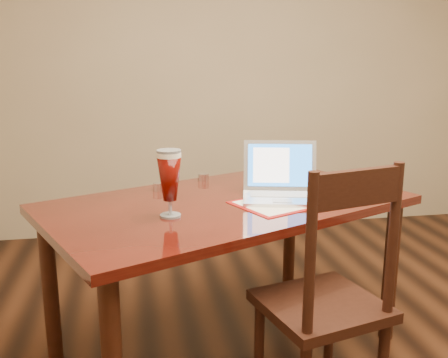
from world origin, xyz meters
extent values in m
cube|color=tan|center=(0.00, 2.50, 1.35)|extent=(4.50, 0.01, 2.70)
cube|color=#4B100A|center=(-0.51, 0.61, 0.77)|extent=(1.93, 1.56, 0.04)
cylinder|color=#32140C|center=(0.34, 0.56, 0.37)|extent=(0.07, 0.07, 0.75)
cylinder|color=#32140C|center=(-1.37, 0.66, 0.37)|extent=(0.07, 0.07, 0.75)
cylinder|color=#32140C|center=(0.02, 1.28, 0.37)|extent=(0.07, 0.07, 0.75)
cube|color=maroon|center=(-0.26, 0.51, 0.79)|extent=(0.53, 0.47, 0.00)
cube|color=white|center=(-0.26, 0.51, 0.80)|extent=(0.48, 0.41, 0.00)
cube|color=silver|center=(-0.27, 0.54, 0.80)|extent=(0.41, 0.32, 0.02)
cube|color=#AFAFB3|center=(-0.26, 0.59, 0.81)|extent=(0.31, 0.18, 0.00)
cube|color=#B1B1B6|center=(-0.28, 0.47, 0.81)|extent=(0.10, 0.08, 0.00)
cube|color=silver|center=(-0.23, 0.70, 0.93)|extent=(0.37, 0.15, 0.24)
cube|color=blue|center=(-0.23, 0.69, 0.93)|extent=(0.32, 0.13, 0.20)
cube|color=white|center=(-0.28, 0.70, 0.93)|extent=(0.19, 0.09, 0.17)
cylinder|color=silver|center=(-0.80, 0.39, 0.80)|extent=(0.09, 0.09, 0.01)
cylinder|color=silver|center=(-0.80, 0.39, 0.83)|extent=(0.02, 0.02, 0.06)
cylinder|color=white|center=(-0.80, 0.39, 1.06)|extent=(0.10, 0.10, 0.02)
cylinder|color=silver|center=(-0.80, 0.39, 1.08)|extent=(0.10, 0.10, 0.01)
cylinder|color=silver|center=(-0.83, 0.85, 0.81)|extent=(0.06, 0.06, 0.04)
cylinder|color=silver|center=(-0.57, 1.02, 0.81)|extent=(0.06, 0.06, 0.04)
cube|color=black|center=(-0.22, 0.10, 0.47)|extent=(0.55, 0.54, 0.04)
cylinder|color=black|center=(-0.45, 0.23, 0.22)|extent=(0.04, 0.04, 0.45)
cylinder|color=black|center=(-0.09, 0.32, 0.22)|extent=(0.04, 0.04, 0.45)
cylinder|color=black|center=(-0.36, -0.11, 0.79)|extent=(0.04, 0.04, 0.59)
cylinder|color=black|center=(0.00, -0.02, 0.79)|extent=(0.04, 0.04, 0.59)
cube|color=black|center=(-0.18, -0.07, 1.01)|extent=(0.37, 0.12, 0.13)
camera|label=1|loc=(-0.94, -1.65, 1.44)|focal=40.00mm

